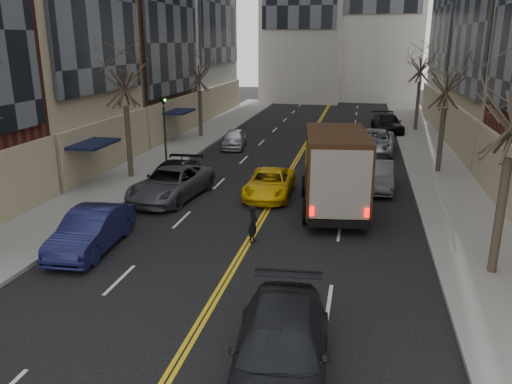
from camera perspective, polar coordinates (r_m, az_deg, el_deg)
sidewalk_left at (r=36.22m, az=-9.56°, el=4.54°), size 4.00×66.00×0.15m
sidewalk_right at (r=34.09m, az=19.93°, el=2.98°), size 4.00×66.00×0.15m
tree_lf_mid at (r=28.96m, az=-15.00°, el=14.19°), size 3.20×3.20×8.91m
tree_lf_far at (r=41.01m, az=-6.58°, el=14.48°), size 3.20×3.20×8.12m
tree_rt_mid at (r=31.26m, az=21.16°, el=13.02°), size 3.20×3.20×8.32m
tree_rt_far at (r=46.12m, az=18.48°, el=14.91°), size 3.20×3.20×9.11m
traffic_signal at (r=30.56m, az=-10.41°, el=7.46°), size 0.29×0.26×4.70m
ups_truck at (r=23.33m, az=8.96°, el=2.41°), size 3.54×7.29×3.84m
observer_sedan at (r=12.14m, az=2.80°, el=-17.70°), size 2.72×5.74×1.62m
taxi at (r=25.59m, az=1.56°, el=0.99°), size 2.35×4.90×1.35m
pedestrian at (r=19.70m, az=-0.33°, el=-3.65°), size 0.42×0.60×1.56m
parked_lf_b at (r=20.03m, az=-18.31°, el=-4.17°), size 1.97×4.88×1.57m
parked_lf_c at (r=25.54m, az=-9.68°, el=0.99°), size 3.34×6.00×1.59m
parked_lf_d at (r=26.20m, az=-9.61°, el=1.42°), size 2.45×5.61×1.61m
parked_lf_e at (r=37.37m, az=-2.52°, el=6.09°), size 2.13×4.18×1.36m
parked_rt_a at (r=27.58m, az=13.75°, el=1.80°), size 1.60×4.47×1.47m
parked_rt_b at (r=36.61m, az=13.38°, el=5.61°), size 3.05×5.96×1.61m
parked_rt_c at (r=45.19m, az=14.76°, el=7.58°), size 2.94×5.69×1.58m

